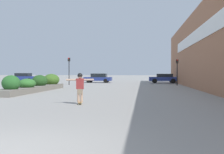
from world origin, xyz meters
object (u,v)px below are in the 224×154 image
(skateboard, at_px, (80,103))
(traffic_light_right, at_px, (177,68))
(car_leftmost, at_px, (24,77))
(skateboarder, at_px, (80,85))
(car_center_left, at_px, (164,78))
(car_rightmost, at_px, (98,78))
(traffic_light_left, at_px, (69,66))

(skateboard, height_order, traffic_light_right, traffic_light_right)
(car_leftmost, relative_size, traffic_light_right, 1.30)
(skateboarder, relative_size, car_center_left, 0.34)
(car_center_left, xyz_separation_m, car_rightmost, (-10.04, 0.95, -0.01))
(car_leftmost, relative_size, traffic_light_left, 1.18)
(skateboard, distance_m, skateboarder, 0.91)
(skateboard, relative_size, car_rightmost, 0.15)
(skateboard, bearing_deg, skateboarder, -14.91)
(car_leftmost, bearing_deg, traffic_light_right, 71.64)
(skateboard, xyz_separation_m, car_leftmost, (-16.35, 26.96, 0.73))
(car_rightmost, distance_m, traffic_light_left, 7.99)
(traffic_light_left, xyz_separation_m, traffic_light_right, (13.63, -0.12, -0.19))
(car_center_left, distance_m, traffic_light_right, 6.82)
(skateboarder, bearing_deg, traffic_light_right, 54.30)
(skateboard, bearing_deg, car_leftmost, 106.33)
(car_leftmost, xyz_separation_m, car_center_left, (22.53, -1.26, -0.04))
(car_center_left, distance_m, car_rightmost, 10.08)
(car_leftmost, xyz_separation_m, car_rightmost, (12.49, -0.31, -0.04))
(traffic_light_right, bearing_deg, skateboard, -110.79)
(skateboard, distance_m, car_rightmost, 26.93)
(car_center_left, bearing_deg, skateboard, 166.48)
(car_rightmost, bearing_deg, car_center_left, -95.38)
(car_rightmost, height_order, traffic_light_left, traffic_light_left)
(car_leftmost, height_order, car_center_left, car_leftmost)
(car_center_left, relative_size, traffic_light_right, 1.34)
(skateboarder, height_order, car_rightmost, skateboarder)
(skateboarder, relative_size, car_rightmost, 0.34)
(skateboard, distance_m, traffic_light_right, 20.56)
(car_leftmost, bearing_deg, skateboarder, 31.24)
(skateboarder, distance_m, car_center_left, 26.43)
(car_leftmost, bearing_deg, traffic_light_left, 52.28)
(car_leftmost, bearing_deg, car_center_left, 86.81)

